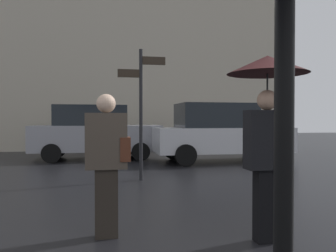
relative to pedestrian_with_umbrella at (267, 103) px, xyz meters
The scene contains 6 objects.
pedestrian_with_umbrella is the anchor object (origin of this frame).
pedestrian_with_bag 1.92m from the pedestrian_with_umbrella, 164.14° to the left, with size 0.51×0.24×1.67m.
parked_car_left 8.84m from the pedestrian_with_umbrella, 103.10° to the left, with size 4.38×1.91×1.87m.
parked_car_right 7.35m from the pedestrian_with_umbrella, 74.15° to the left, with size 4.41×1.93×1.90m.
street_signpost 4.23m from the pedestrian_with_umbrella, 102.64° to the left, with size 1.08×0.08×2.96m.
building_block 14.56m from the pedestrian_with_umbrella, 93.97° to the left, with size 15.57×3.07×13.73m, color #B2A893.
Camera 1 is at (-0.89, -2.11, 1.37)m, focal length 36.25 mm.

